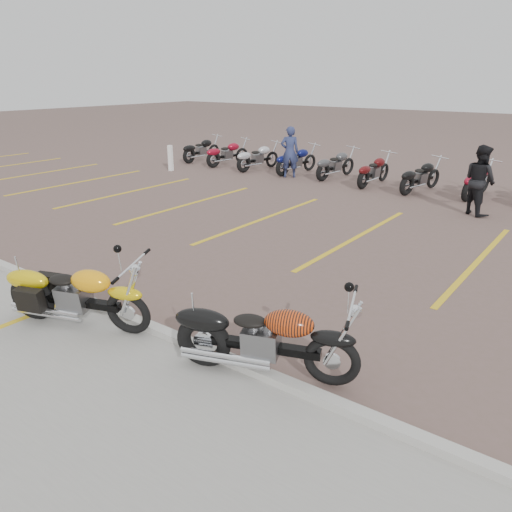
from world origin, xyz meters
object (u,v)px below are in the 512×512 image
(person_a, at_px, (290,152))
(flame_cruiser, at_px, (261,341))
(person_b, at_px, (480,180))
(bollard, at_px, (171,158))
(yellow_cruiser, at_px, (76,296))

(person_a, bearing_deg, flame_cruiser, 84.48)
(person_a, relative_size, person_b, 0.99)
(flame_cruiser, height_order, person_a, person_a)
(person_b, relative_size, bollard, 1.87)
(yellow_cruiser, xyz_separation_m, flame_cruiser, (2.98, 0.58, -0.01))
(yellow_cruiser, relative_size, flame_cruiser, 1.02)
(yellow_cruiser, height_order, person_a, person_a)
(person_a, distance_m, bollard, 4.82)
(flame_cruiser, height_order, bollard, bollard)
(yellow_cruiser, relative_size, bollard, 2.31)
(flame_cruiser, xyz_separation_m, person_b, (0.10, 9.78, 0.45))
(flame_cruiser, relative_size, person_b, 1.21)
(flame_cruiser, distance_m, person_a, 13.13)
(person_b, xyz_separation_m, bollard, (-11.47, -0.29, -0.44))
(yellow_cruiser, xyz_separation_m, bollard, (-8.38, 10.06, 0.01))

